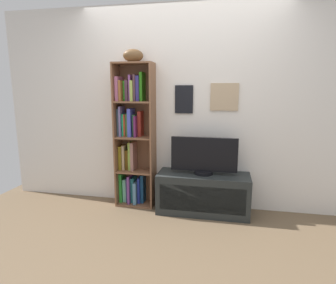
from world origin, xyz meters
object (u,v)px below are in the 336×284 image
Objects in this scene: football at (133,56)px; bookshelf at (133,139)px; television at (204,156)px; tv_stand at (203,193)px.

bookshelf is at bearing 140.70° from football.
football is (0.04, -0.03, 1.02)m from bookshelf.
bookshelf reaches higher than television.
tv_stand is (0.88, -0.08, -1.65)m from football.
television is at bearing -4.88° from football.
football is 0.22× the size of tv_stand.
bookshelf is at bearing 173.28° from television.
bookshelf is at bearing 173.21° from tv_stand.
bookshelf is 1.02m from football.
bookshelf is 2.30× the size of television.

